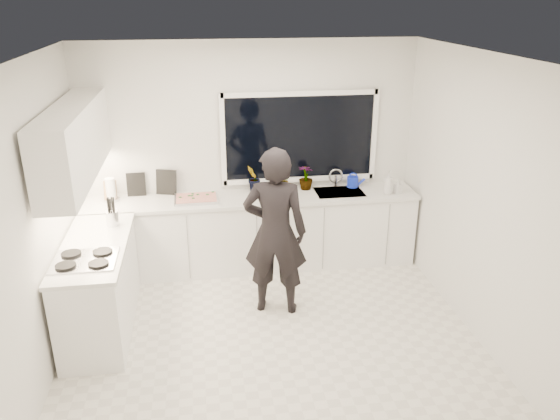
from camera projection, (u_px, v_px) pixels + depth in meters
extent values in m
cube|color=beige|center=(270.00, 332.00, 5.52)|extent=(4.00, 3.50, 0.02)
cube|color=white|center=(250.00, 154.00, 6.63)|extent=(4.00, 0.02, 2.70)
cube|color=white|center=(40.00, 219.00, 4.74)|extent=(0.02, 3.50, 2.70)
cube|color=white|center=(474.00, 196.00, 5.29)|extent=(0.02, 3.50, 2.70)
cube|color=white|center=(268.00, 54.00, 4.51)|extent=(4.00, 3.50, 0.02)
cube|color=black|center=(300.00, 137.00, 6.61)|extent=(1.80, 0.02, 1.00)
cube|color=white|center=(254.00, 233.00, 6.68)|extent=(3.92, 0.58, 0.88)
cube|color=white|center=(100.00, 288.00, 5.44)|extent=(0.58, 1.60, 0.88)
cube|color=silver|center=(254.00, 198.00, 6.50)|extent=(3.94, 0.62, 0.04)
cube|color=silver|center=(94.00, 246.00, 5.27)|extent=(0.62, 1.60, 0.04)
cube|color=white|center=(74.00, 142.00, 5.22)|extent=(0.34, 2.10, 0.70)
cube|color=silver|center=(339.00, 196.00, 6.67)|extent=(0.58, 0.42, 0.14)
cylinder|color=silver|center=(336.00, 178.00, 6.79)|extent=(0.03, 0.03, 0.22)
cube|color=black|center=(85.00, 260.00, 4.93)|extent=(0.56, 0.48, 0.03)
imported|color=black|center=(275.00, 232.00, 5.58)|extent=(0.74, 0.57, 1.80)
cube|color=silver|center=(196.00, 199.00, 6.38)|extent=(0.51, 0.38, 0.03)
cube|color=red|center=(196.00, 198.00, 6.37)|extent=(0.47, 0.34, 0.01)
cylinder|color=#162ED5|center=(353.00, 182.00, 6.80)|extent=(0.19, 0.19, 0.13)
cylinder|color=silver|center=(111.00, 190.00, 6.32)|extent=(0.13, 0.13, 0.26)
cube|color=olive|center=(110.00, 191.00, 6.36)|extent=(0.13, 0.10, 0.22)
cylinder|color=silver|center=(112.00, 218.00, 5.66)|extent=(0.16, 0.16, 0.16)
cube|color=black|center=(136.00, 184.00, 6.48)|extent=(0.22, 0.03, 0.28)
cube|color=black|center=(166.00, 182.00, 6.53)|extent=(0.24, 0.09, 0.30)
imported|color=#26662D|center=(254.00, 179.00, 6.59)|extent=(0.19, 0.22, 0.34)
imported|color=#26662D|center=(281.00, 180.00, 6.65)|extent=(0.25, 0.21, 0.27)
imported|color=#26662D|center=(306.00, 177.00, 6.69)|extent=(0.22, 0.22, 0.31)
imported|color=#D8BF66|center=(388.00, 183.00, 6.54)|extent=(0.15, 0.15, 0.28)
imported|color=#D8BF66|center=(398.00, 186.00, 6.57)|extent=(0.10, 0.10, 0.17)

